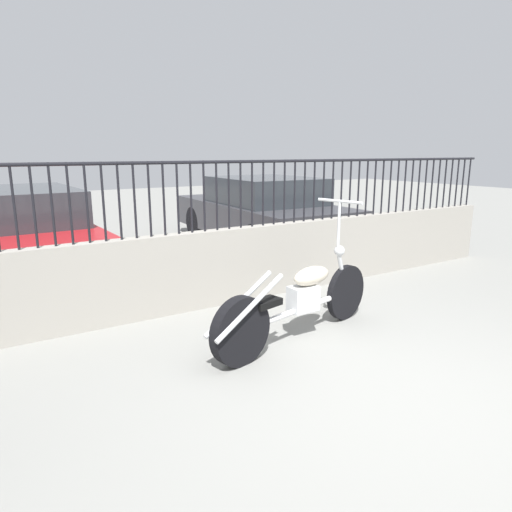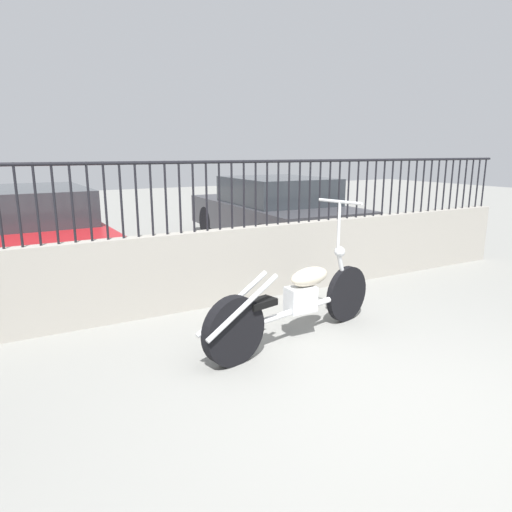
% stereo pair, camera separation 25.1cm
% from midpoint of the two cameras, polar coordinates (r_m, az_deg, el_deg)
% --- Properties ---
extents(ground_plane, '(40.00, 40.00, 0.00)m').
position_cam_midpoint_polar(ground_plane, '(3.66, 18.30, -16.68)').
color(ground_plane, gray).
extents(low_wall, '(9.27, 0.18, 0.89)m').
position_cam_midpoint_polar(low_wall, '(5.44, -1.62, -1.17)').
color(low_wall, '#9E998E').
rests_on(low_wall, ground_plane).
extents(fence_railing, '(9.27, 0.04, 0.79)m').
position_cam_midpoint_polar(fence_railing, '(5.29, -1.69, 8.89)').
color(fence_railing, black).
rests_on(fence_railing, low_wall).
extents(motorcycle_white, '(2.14, 0.72, 1.31)m').
position_cam_midpoint_polar(motorcycle_white, '(4.29, 5.95, -5.95)').
color(motorcycle_white, black).
rests_on(motorcycle_white, ground_plane).
extents(car_red, '(2.05, 4.48, 1.27)m').
position_cam_midpoint_polar(car_red, '(7.38, -26.28, 2.87)').
color(car_red, black).
rests_on(car_red, ground_plane).
extents(car_dark_grey, '(1.96, 4.23, 1.30)m').
position_cam_midpoint_polar(car_dark_grey, '(8.79, 2.96, 5.67)').
color(car_dark_grey, black).
rests_on(car_dark_grey, ground_plane).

